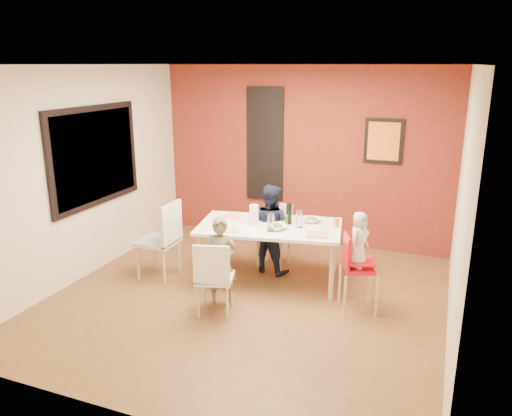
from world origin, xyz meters
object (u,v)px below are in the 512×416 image
at_px(chair_left, 164,236).
at_px(child_near, 221,263).
at_px(paper_towel_roll, 254,215).
at_px(chair_near, 213,275).
at_px(dining_table, 270,230).
at_px(high_chair, 355,265).
at_px(toddler, 359,239).
at_px(chair_far, 276,232).
at_px(wine_bottle, 289,213).
at_px(child_far, 270,228).

relative_size(chair_left, child_near, 0.96).
bearing_deg(paper_towel_roll, chair_left, -161.61).
bearing_deg(chair_left, chair_near, 56.13).
relative_size(dining_table, high_chair, 2.15).
xyz_separation_m(chair_near, chair_left, (-1.05, 0.70, 0.09)).
xyz_separation_m(toddler, paper_towel_roll, (-1.39, 0.36, 0.03)).
xyz_separation_m(dining_table, chair_near, (-0.25, -1.12, -0.20)).
height_order(chair_far, paper_towel_roll, paper_towel_roll).
bearing_deg(chair_left, high_chair, 89.46).
distance_m(dining_table, wine_bottle, 0.32).
bearing_deg(chair_far, high_chair, -33.27).
bearing_deg(paper_towel_roll, dining_table, 15.22).
distance_m(chair_far, child_far, 0.27).
relative_size(child_far, paper_towel_roll, 4.67).
distance_m(high_chair, child_near, 1.52).
height_order(chair_left, wine_bottle, wine_bottle).
height_order(dining_table, high_chair, high_chair).
distance_m(dining_table, chair_far, 0.55).
distance_m(child_near, paper_towel_roll, 0.90).
relative_size(chair_left, toddler, 1.61).
bearing_deg(toddler, chair_far, 72.15).
bearing_deg(chair_far, chair_near, -92.40).
bearing_deg(chair_far, toddler, -32.41).
distance_m(high_chair, wine_bottle, 1.17).
xyz_separation_m(chair_near, paper_towel_roll, (0.06, 1.06, 0.39)).
relative_size(chair_far, toddler, 1.37).
xyz_separation_m(dining_table, chair_left, (-1.30, -0.42, -0.11)).
bearing_deg(chair_near, child_far, -111.97).
height_order(dining_table, toddler, toddler).
bearing_deg(toddler, chair_near, 133.78).
relative_size(child_near, child_far, 0.88).
distance_m(dining_table, high_chair, 1.26).
bearing_deg(dining_table, wine_bottle, 34.00).
bearing_deg(chair_near, child_near, -100.54).
height_order(child_far, paper_towel_roll, child_far).
height_order(child_near, paper_towel_roll, child_near).
relative_size(chair_left, paper_towel_roll, 3.94).
height_order(chair_near, high_chair, high_chair).
relative_size(wine_bottle, paper_towel_roll, 1.07).
distance_m(toddler, paper_towel_roll, 1.43).
relative_size(chair_left, high_chair, 1.13).
distance_m(toddler, wine_bottle, 1.13).
bearing_deg(chair_far, paper_towel_roll, -97.13).
distance_m(chair_far, high_chair, 1.58).
bearing_deg(dining_table, high_chair, -19.97).
distance_m(chair_left, toddler, 2.51).
distance_m(high_chair, toddler, 0.31).
height_order(toddler, paper_towel_roll, toddler).
height_order(chair_near, wine_bottle, wine_bottle).
bearing_deg(dining_table, chair_left, -162.08).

